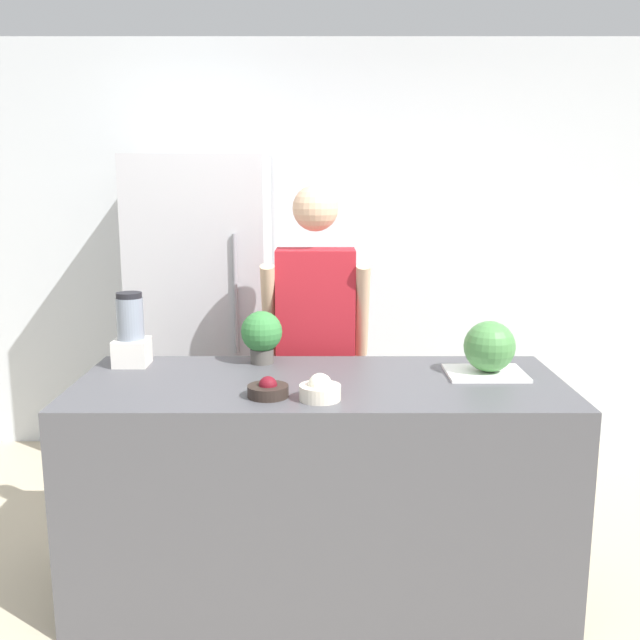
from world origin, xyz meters
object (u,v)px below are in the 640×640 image
(bowl_cream, at_px, (319,390))
(potted_plant, at_px, (262,334))
(watermelon, at_px, (489,347))
(blender, at_px, (131,333))
(refrigerator, at_px, (204,315))
(bowl_cherries, at_px, (268,390))
(person, at_px, (316,352))

(bowl_cream, distance_m, potted_plant, 0.62)
(watermelon, relative_size, blender, 0.66)
(watermelon, bearing_deg, bowl_cream, -153.93)
(refrigerator, xyz_separation_m, bowl_cherries, (0.50, -1.57, 0.01))
(refrigerator, bearing_deg, bowl_cream, -66.65)
(refrigerator, relative_size, watermelon, 8.61)
(person, height_order, potted_plant, person)
(bowl_cream, xyz_separation_m, blender, (-0.85, 0.51, 0.11))
(bowl_cherries, height_order, bowl_cream, bowl_cream)
(bowl_cherries, height_order, potted_plant, potted_plant)
(bowl_cherries, relative_size, blender, 0.48)
(refrigerator, bearing_deg, watermelon, -41.44)
(refrigerator, height_order, bowl_cream, refrigerator)
(bowl_cream, bearing_deg, watermelon, 26.07)
(refrigerator, distance_m, person, 0.99)
(watermelon, height_order, potted_plant, potted_plant)
(bowl_cream, bearing_deg, blender, 148.83)
(potted_plant, bearing_deg, watermelon, -11.15)
(potted_plant, bearing_deg, bowl_cream, -64.47)
(watermelon, distance_m, potted_plant, 1.01)
(person, bearing_deg, watermelon, -35.52)
(refrigerator, relative_size, bowl_cream, 11.82)
(bowl_cream, height_order, potted_plant, potted_plant)
(person, height_order, bowl_cherries, person)
(blender, relative_size, potted_plant, 1.38)
(blender, bearing_deg, potted_plant, 3.80)
(watermelon, xyz_separation_m, blender, (-1.57, 0.16, 0.02))
(watermelon, bearing_deg, refrigerator, 138.56)
(refrigerator, relative_size, potted_plant, 7.84)
(watermelon, bearing_deg, person, 144.48)
(watermelon, height_order, bowl_cherries, watermelon)
(watermelon, bearing_deg, potted_plant, 168.85)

